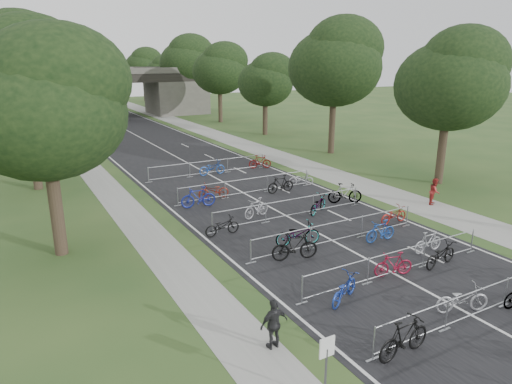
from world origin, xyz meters
TOP-DOWN VIEW (x-y plane):
  - road at (0.00, 50.00)m, footprint 11.00×140.00m
  - sidewalk_right at (8.00, 50.00)m, footprint 3.00×140.00m
  - sidewalk_left at (-7.50, 50.00)m, footprint 2.00×140.00m
  - lane_markings at (0.00, 50.00)m, footprint 0.12×140.00m
  - overpass_bridge at (0.00, 65.00)m, footprint 31.00×8.00m
  - park_sign at (-6.80, 3.00)m, footprint 0.45×0.06m
  - tree_left_0 at (-11.39, 15.93)m, footprint 6.72×6.72m
  - tree_right_0 at (13.11, 15.93)m, footprint 7.17×7.17m
  - tree_left_1 at (-11.39, 27.93)m, footprint 7.56×7.56m
  - tree_right_1 at (13.11, 27.93)m, footprint 8.18×8.18m
  - tree_left_2 at (-11.39, 39.93)m, footprint 8.40×8.40m
  - tree_right_2 at (13.11, 39.93)m, footprint 6.16×6.16m
  - tree_left_3 at (-11.39, 51.93)m, footprint 6.72×6.72m
  - tree_right_3 at (13.11, 51.93)m, footprint 7.17×7.17m
  - tree_left_4 at (-11.39, 63.93)m, footprint 7.56×7.56m
  - tree_right_4 at (13.11, 63.93)m, footprint 8.18×8.18m
  - tree_left_5 at (-11.39, 75.93)m, footprint 8.40×8.40m
  - tree_right_5 at (13.11, 75.93)m, footprint 6.16×6.16m
  - tree_left_6 at (-11.39, 87.93)m, footprint 6.72×6.72m
  - tree_right_6 at (13.11, 87.93)m, footprint 7.17×7.17m
  - barrier_row_1 at (0.00, 3.60)m, footprint 9.70×0.08m
  - barrier_row_2 at (0.00, 7.20)m, footprint 9.70×0.08m
  - barrier_row_3 at (0.00, 11.00)m, footprint 9.70×0.08m
  - barrier_row_4 at (0.00, 15.00)m, footprint 9.70×0.08m
  - barrier_row_5 at (0.00, 20.00)m, footprint 9.70×0.08m
  - barrier_row_6 at (0.00, 26.00)m, footprint 9.70×0.08m
  - bike_4 at (-3.72, 3.30)m, footprint 2.07×0.69m
  - bike_5 at (-0.14, 4.08)m, footprint 2.02×1.28m
  - bike_8 at (-3.21, 6.60)m, footprint 2.00×1.44m
  - bike_9 at (-0.20, 7.20)m, footprint 1.74×0.89m
  - bike_10 at (2.19, 6.90)m, footprint 2.06×0.96m
  - bike_11 at (2.87, 8.14)m, footprint 1.67×0.48m
  - bike_12 at (-2.79, 10.38)m, footprint 2.14×1.11m
  - bike_13 at (-1.78, 11.63)m, footprint 2.26×1.24m
  - bike_14 at (1.92, 10.12)m, footprint 1.76×0.54m
  - bike_15 at (4.29, 11.63)m, footprint 1.79×0.67m
  - bike_16 at (-4.30, 14.50)m, footprint 1.80×0.63m
  - bike_17 at (-1.56, 15.94)m, footprint 1.86×0.99m
  - bike_18 at (1.82, 14.93)m, footprint 2.02×1.55m
  - bike_19 at (4.30, 15.58)m, footprint 2.12×1.39m
  - bike_20 at (-3.66, 19.14)m, footprint 2.11×0.85m
  - bike_21 at (-2.16, 20.31)m, footprint 2.00×1.00m
  - bike_22 at (2.12, 19.34)m, footprint 1.91×0.54m
  - bike_23 at (4.30, 20.18)m, footprint 1.77×1.22m
  - bike_26 at (0.16, 25.81)m, footprint 2.07×0.75m
  - bike_27 at (4.30, 25.87)m, footprint 1.85×1.08m
  - pedestrian_b at (8.83, 12.86)m, footprint 0.97×0.91m
  - pedestrian_c at (-6.80, 5.50)m, footprint 0.95×0.43m

SIDE VIEW (x-z plane):
  - lane_markings at x=0.00m, z-range 0.00..0.00m
  - road at x=0.00m, z-range 0.00..0.01m
  - sidewalk_right at x=8.00m, z-range 0.00..0.01m
  - sidewalk_left at x=-7.50m, z-range 0.00..0.01m
  - bike_23 at x=4.30m, z-range 0.00..0.88m
  - bike_15 at x=4.29m, z-range 0.00..0.93m
  - bike_16 at x=-4.30m, z-range 0.00..0.95m
  - bike_21 at x=-2.16m, z-range 0.00..1.00m
  - bike_8 at x=-3.21m, z-range 0.00..1.00m
  - bike_5 at x=-0.14m, z-range 0.00..1.00m
  - bike_11 at x=2.87m, z-range 0.00..1.00m
  - bike_9 at x=-0.20m, z-range 0.00..1.01m
  - bike_18 at x=1.82m, z-range 0.00..1.02m
  - bike_10 at x=2.19m, z-range 0.00..1.04m
  - bike_14 at x=1.92m, z-range 0.00..1.05m
  - bike_27 at x=4.30m, z-range 0.00..1.07m
  - bike_17 at x=-1.56m, z-range 0.00..1.08m
  - bike_26 at x=0.16m, z-range 0.00..1.08m
  - barrier_row_1 at x=0.00m, z-range 0.00..1.10m
  - barrier_row_2 at x=0.00m, z-range 0.00..1.10m
  - barrier_row_3 at x=0.00m, z-range 0.00..1.10m
  - barrier_row_4 at x=0.00m, z-range 0.00..1.10m
  - barrier_row_5 at x=0.00m, z-range 0.00..1.10m
  - barrier_row_6 at x=0.00m, z-range 0.00..1.10m
  - bike_13 at x=-1.78m, z-range 0.00..1.13m
  - bike_22 at x=2.12m, z-range 0.00..1.15m
  - bike_4 at x=-3.72m, z-range 0.00..1.22m
  - bike_12 at x=-2.79m, z-range 0.00..1.23m
  - bike_20 at x=-3.66m, z-range 0.00..1.24m
  - bike_19 at x=4.30m, z-range 0.00..1.24m
  - pedestrian_b at x=8.83m, z-range 0.00..1.58m
  - pedestrian_c at x=-6.80m, z-range 0.00..1.60m
  - park_sign at x=-6.80m, z-range 0.36..2.18m
  - overpass_bridge at x=0.00m, z-range 0.01..7.06m
  - tree_right_2 at x=13.11m, z-range 1.25..10.64m
  - tree_right_5 at x=13.11m, z-range 1.25..10.64m
  - tree_left_0 at x=-11.39m, z-range 1.36..11.61m
  - tree_left_3 at x=-11.39m, z-range 1.36..11.61m
  - tree_left_6 at x=-11.39m, z-range 1.36..11.61m
  - tree_right_0 at x=13.11m, z-range 1.46..12.39m
  - tree_right_3 at x=13.11m, z-range 1.46..12.39m
  - tree_right_6 at x=13.11m, z-range 1.46..12.39m
  - tree_left_1 at x=-11.39m, z-range 1.54..13.07m
  - tree_left_4 at x=-11.39m, z-range 1.54..13.07m
  - tree_right_1 at x=13.11m, z-range 1.67..14.13m
  - tree_right_4 at x=13.11m, z-range 1.67..14.13m
  - tree_left_2 at x=-11.39m, z-range 1.71..14.52m
  - tree_left_5 at x=-11.39m, z-range 1.71..14.52m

